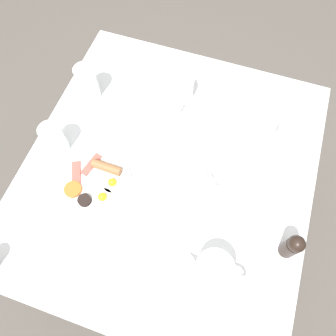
{
  "coord_description": "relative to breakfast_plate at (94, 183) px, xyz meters",
  "views": [
    {
      "loc": [
        0.15,
        -0.45,
        1.8
      ],
      "look_at": [
        0.0,
        0.0,
        0.77
      ],
      "focal_mm": 35.0,
      "sensor_mm": 36.0,
      "label": 1
    }
  ],
  "objects": [
    {
      "name": "salt_grinder",
      "position": [
        0.66,
        -0.02,
        0.05
      ],
      "size": [
        0.05,
        0.05,
        0.12
      ],
      "color": "black",
      "rests_on": "table"
    },
    {
      "name": "teacup_with_saucer_left",
      "position": [
        0.53,
        0.54,
        0.02
      ],
      "size": [
        0.16,
        0.16,
        0.07
      ],
      "color": "white",
      "rests_on": "table"
    },
    {
      "name": "teapot_near",
      "position": [
        0.16,
        0.45,
        0.04
      ],
      "size": [
        0.11,
        0.19,
        0.12
      ],
      "rotation": [
        0.0,
        0.0,
        1.94
      ],
      "color": "white",
      "rests_on": "table"
    },
    {
      "name": "table",
      "position": [
        0.22,
        0.13,
        -0.08
      ],
      "size": [
        0.99,
        1.09,
        0.75
      ],
      "color": "silver",
      "rests_on": "ground_plane"
    },
    {
      "name": "breakfast_plate",
      "position": [
        0.0,
        0.0,
        0.0
      ],
      "size": [
        0.26,
        0.26,
        0.04
      ],
      "color": "white",
      "rests_on": "table"
    },
    {
      "name": "ground_plane",
      "position": [
        0.22,
        0.13,
        -0.76
      ],
      "size": [
        8.0,
        8.0,
        0.0
      ],
      "primitive_type": "plane",
      "color": "#4C4742"
    },
    {
      "name": "teapot_far",
      "position": [
        0.46,
        -0.15,
        0.04
      ],
      "size": [
        0.2,
        0.11,
        0.12
      ],
      "rotation": [
        0.0,
        0.0,
        3.16
      ],
      "color": "white",
      "rests_on": "table"
    },
    {
      "name": "water_glass_short",
      "position": [
        -0.17,
        0.34,
        0.06
      ],
      "size": [
        0.08,
        0.08,
        0.14
      ],
      "color": "white",
      "rests_on": "table"
    },
    {
      "name": "creamer_jug",
      "position": [
        0.36,
        0.11,
        0.02
      ],
      "size": [
        0.08,
        0.06,
        0.05
      ],
      "color": "white",
      "rests_on": "table"
    },
    {
      "name": "water_glass_tall",
      "position": [
        0.58,
        0.35,
        0.05
      ],
      "size": [
        0.08,
        0.08,
        0.13
      ],
      "color": "white",
      "rests_on": "table"
    },
    {
      "name": "teacup_with_saucer_right",
      "position": [
        0.39,
        0.26,
        0.02
      ],
      "size": [
        0.16,
        0.16,
        0.07
      ],
      "color": "white",
      "rests_on": "table"
    },
    {
      "name": "wine_glass_spare",
      "position": [
        -0.18,
        0.09,
        0.05
      ],
      "size": [
        0.08,
        0.08,
        0.13
      ],
      "color": "white",
      "rests_on": "table"
    },
    {
      "name": "fork_by_plate",
      "position": [
        0.04,
        -0.3,
        -0.01
      ],
      "size": [
        0.14,
        0.12,
        0.0
      ],
      "rotation": [
        0.0,
        0.0,
        2.25
      ],
      "color": "silver",
      "rests_on": "table"
    },
    {
      "name": "spoon_for_tea",
      "position": [
        0.24,
        -0.05,
        -0.01
      ],
      "size": [
        0.15,
        0.07,
        0.0
      ],
      "rotation": [
        0.0,
        0.0,
        1.92
      ],
      "color": "silver",
      "rests_on": "table"
    },
    {
      "name": "knife_by_plate",
      "position": [
        -0.09,
        0.52,
        -0.01
      ],
      "size": [
        0.13,
        0.17,
        0.0
      ],
      "rotation": [
        0.0,
        0.0,
        3.78
      ],
      "color": "silver",
      "rests_on": "table"
    }
  ]
}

